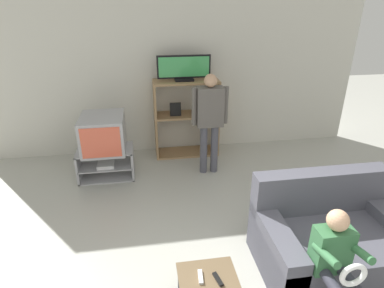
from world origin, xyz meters
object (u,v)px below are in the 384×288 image
at_px(remote_control_black, 218,279).
at_px(media_shelf, 186,118).
at_px(remote_control_white, 200,277).
at_px(person_standing_adult, 210,116).
at_px(tv_stand, 106,163).
at_px(snack_table, 209,284).
at_px(television_main, 103,133).
at_px(television_flat, 184,69).
at_px(couch, 330,240).
at_px(person_seated_child, 336,261).

bearing_deg(remote_control_black, media_shelf, 73.39).
height_order(remote_control_white, person_standing_adult, person_standing_adult).
bearing_deg(tv_stand, snack_table, -67.35).
xyz_separation_m(media_shelf, snack_table, (-0.25, -3.10, -0.34)).
bearing_deg(television_main, person_standing_adult, -3.33).
bearing_deg(television_flat, person_standing_adult, -67.87).
distance_m(television_main, media_shelf, 1.42).
height_order(tv_stand, television_flat, television_flat).
height_order(media_shelf, snack_table, media_shelf).
xyz_separation_m(snack_table, remote_control_black, (0.08, 0.00, 0.04)).
distance_m(tv_stand, television_flat, 1.87).
relative_size(remote_control_black, person_standing_adult, 0.09).
relative_size(media_shelf, television_flat, 1.52).
relative_size(media_shelf, remote_control_black, 8.88).
relative_size(television_main, remote_control_black, 4.76).
distance_m(couch, person_seated_child, 0.70).
bearing_deg(couch, person_standing_adult, 111.29).
bearing_deg(person_standing_adult, snack_table, -101.66).
height_order(tv_stand, remote_control_black, tv_stand).
bearing_deg(person_seated_child, remote_control_black, 168.06).
bearing_deg(person_standing_adult, remote_control_black, -99.94).
relative_size(tv_stand, media_shelf, 0.63).
relative_size(remote_control_white, person_standing_adult, 0.09).
xyz_separation_m(tv_stand, person_standing_adult, (1.54, -0.09, 0.70)).
distance_m(tv_stand, remote_control_black, 2.74).
bearing_deg(television_main, remote_control_white, -68.29).
xyz_separation_m(tv_stand, media_shelf, (1.29, 0.60, 0.43)).
relative_size(media_shelf, person_standing_adult, 0.84).
relative_size(tv_stand, couch, 0.57).
height_order(television_flat, snack_table, television_flat).
height_order(television_main, snack_table, television_main).
xyz_separation_m(remote_control_white, person_standing_adult, (0.56, 2.36, 0.56)).
relative_size(tv_stand, television_main, 1.18).
height_order(television_flat, remote_control_white, television_flat).
bearing_deg(remote_control_white, television_main, 116.83).
bearing_deg(remote_control_black, television_flat, 73.95).
bearing_deg(person_seated_child, tv_stand, 126.82).
bearing_deg(person_standing_adult, tv_stand, 176.48).
bearing_deg(couch, media_shelf, 110.91).
xyz_separation_m(television_flat, person_seated_child, (0.75, -3.28, -0.86)).
bearing_deg(person_standing_adult, media_shelf, 109.77).
bearing_deg(snack_table, couch, 15.24).
bearing_deg(couch, remote_control_white, -167.42).
height_order(media_shelf, remote_control_white, media_shelf).
bearing_deg(couch, remote_control_black, -164.01).
height_order(media_shelf, person_seated_child, media_shelf).
relative_size(snack_table, couch, 0.35).
xyz_separation_m(snack_table, remote_control_white, (-0.06, 0.05, 0.04)).
distance_m(television_flat, remote_control_white, 3.25).
bearing_deg(person_standing_adult, couch, -68.71).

